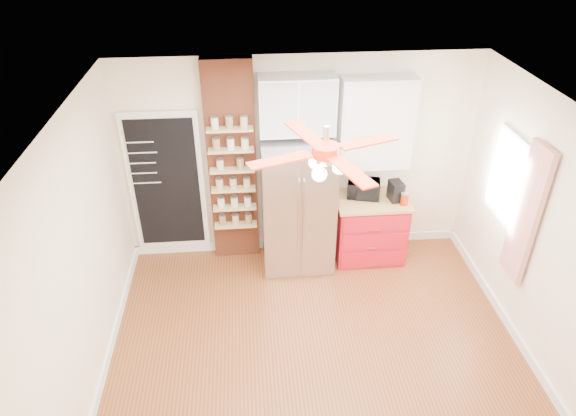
{
  "coord_description": "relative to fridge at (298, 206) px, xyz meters",
  "views": [
    {
      "loc": [
        -0.66,
        -3.86,
        4.3
      ],
      "look_at": [
        -0.24,
        0.9,
        1.32
      ],
      "focal_mm": 32.0,
      "sensor_mm": 36.0,
      "label": 1
    }
  ],
  "objects": [
    {
      "name": "floor",
      "position": [
        0.05,
        -1.63,
        -0.88
      ],
      "size": [
        4.5,
        4.5,
        0.0
      ],
      "primitive_type": "plane",
      "color": "brown",
      "rests_on": "ground"
    },
    {
      "name": "ceiling",
      "position": [
        0.05,
        -1.63,
        1.83
      ],
      "size": [
        4.5,
        4.5,
        0.0
      ],
      "primitive_type": "plane",
      "color": "white",
      "rests_on": "wall_back"
    },
    {
      "name": "wall_back",
      "position": [
        0.05,
        0.37,
        0.48
      ],
      "size": [
        4.5,
        0.02,
        2.7
      ],
      "primitive_type": "cube",
      "color": "#F5E7C5",
      "rests_on": "floor"
    },
    {
      "name": "wall_left",
      "position": [
        -2.2,
        -1.63,
        0.48
      ],
      "size": [
        0.02,
        4.0,
        2.7
      ],
      "primitive_type": "cube",
      "color": "#F5E7C5",
      "rests_on": "floor"
    },
    {
      "name": "wall_right",
      "position": [
        2.3,
        -1.63,
        0.48
      ],
      "size": [
        0.02,
        4.0,
        2.7
      ],
      "primitive_type": "cube",
      "color": "#F5E7C5",
      "rests_on": "floor"
    },
    {
      "name": "chalkboard",
      "position": [
        -1.65,
        0.33,
        0.23
      ],
      "size": [
        0.95,
        0.05,
        1.95
      ],
      "color": "white",
      "rests_on": "wall_back"
    },
    {
      "name": "brick_pillar",
      "position": [
        -0.8,
        0.29,
        0.48
      ],
      "size": [
        0.6,
        0.16,
        2.7
      ],
      "primitive_type": "cube",
      "color": "brown",
      "rests_on": "floor"
    },
    {
      "name": "fridge",
      "position": [
        0.0,
        0.0,
        0.0
      ],
      "size": [
        0.9,
        0.7,
        1.75
      ],
      "primitive_type": "cube",
      "color": "silver",
      "rests_on": "floor"
    },
    {
      "name": "upper_glass_cabinet",
      "position": [
        0.0,
        0.2,
        1.27
      ],
      "size": [
        0.9,
        0.35,
        0.7
      ],
      "primitive_type": "cube",
      "color": "white",
      "rests_on": "wall_back"
    },
    {
      "name": "red_cabinet",
      "position": [
        0.97,
        0.05,
        -0.42
      ],
      "size": [
        0.94,
        0.64,
        0.9
      ],
      "color": "red",
      "rests_on": "floor"
    },
    {
      "name": "upper_shelf_unit",
      "position": [
        0.97,
        0.22,
        1.0
      ],
      "size": [
        0.9,
        0.3,
        1.15
      ],
      "primitive_type": "cube",
      "color": "white",
      "rests_on": "wall_back"
    },
    {
      "name": "window",
      "position": [
        2.28,
        -0.73,
        0.68
      ],
      "size": [
        0.04,
        0.75,
        1.05
      ],
      "primitive_type": "cube",
      "color": "white",
      "rests_on": "wall_right"
    },
    {
      "name": "curtain",
      "position": [
        2.23,
        -1.28,
        0.57
      ],
      "size": [
        0.06,
        0.4,
        1.55
      ],
      "primitive_type": "cube",
      "color": "red",
      "rests_on": "wall_right"
    },
    {
      "name": "ceiling_fan",
      "position": [
        0.05,
        -1.63,
        1.55
      ],
      "size": [
        1.4,
        1.4,
        0.44
      ],
      "color": "silver",
      "rests_on": "ceiling"
    },
    {
      "name": "toaster_oven",
      "position": [
        0.86,
        0.13,
        0.14
      ],
      "size": [
        0.46,
        0.36,
        0.23
      ],
      "primitive_type": "imported",
      "rotation": [
        0.0,
        0.0,
        -0.23
      ],
      "color": "black",
      "rests_on": "red_cabinet"
    },
    {
      "name": "coffee_maker",
      "position": [
        1.26,
        0.01,
        0.15
      ],
      "size": [
        0.18,
        0.23,
        0.26
      ],
      "primitive_type": "cube",
      "rotation": [
        0.0,
        0.0,
        0.15
      ],
      "color": "black",
      "rests_on": "red_cabinet"
    },
    {
      "name": "canister_left",
      "position": [
        1.34,
        -0.11,
        0.1
      ],
      "size": [
        0.12,
        0.12,
        0.15
      ],
      "primitive_type": "cylinder",
      "rotation": [
        0.0,
        0.0,
        0.31
      ],
      "color": "#A82609",
      "rests_on": "red_cabinet"
    },
    {
      "name": "canister_right",
      "position": [
        1.34,
        0.1,
        0.1
      ],
      "size": [
        0.1,
        0.1,
        0.15
      ],
      "primitive_type": "cylinder",
      "rotation": [
        0.0,
        0.0,
        -0.12
      ],
      "color": "#A50929",
      "rests_on": "red_cabinet"
    },
    {
      "name": "pantry_jar_oats",
      "position": [
        -0.95,
        0.15,
        0.56
      ],
      "size": [
        0.1,
        0.1,
        0.13
      ],
      "primitive_type": "cylinder",
      "rotation": [
        0.0,
        0.0,
        0.11
      ],
      "color": "beige",
      "rests_on": "brick_pillar"
    },
    {
      "name": "pantry_jar_beans",
      "position": [
        -0.7,
        0.14,
        0.56
      ],
      "size": [
        0.11,
        0.11,
        0.13
      ],
      "primitive_type": "cylinder",
      "rotation": [
        0.0,
        0.0,
        -0.23
      ],
      "color": "olive",
      "rests_on": "brick_pillar"
    }
  ]
}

